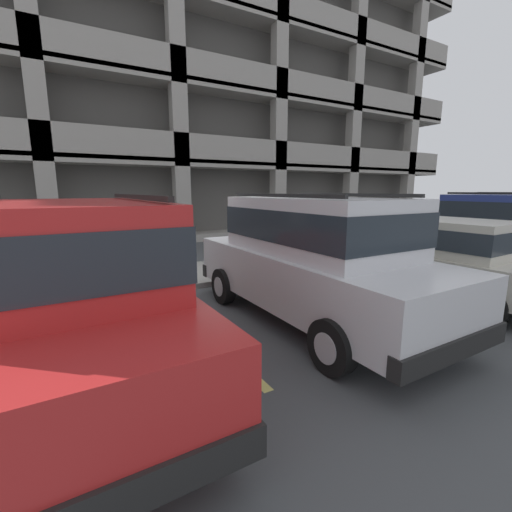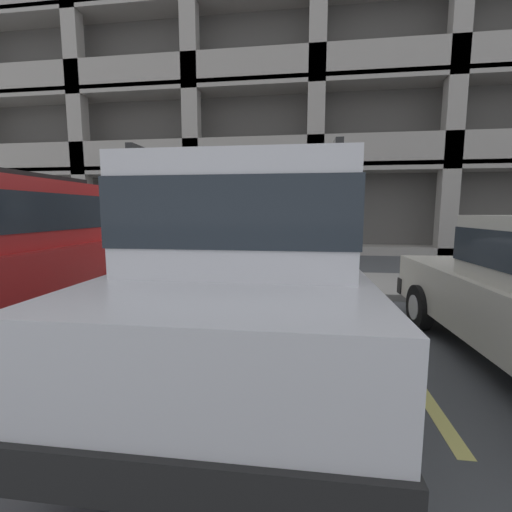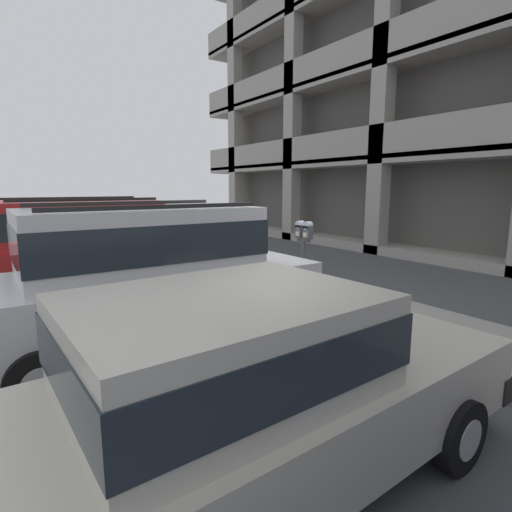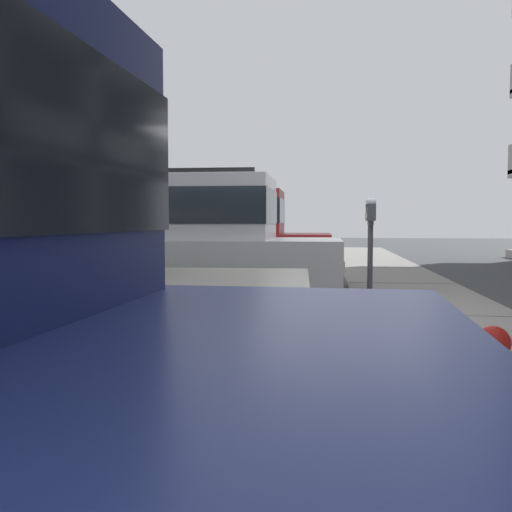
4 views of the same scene
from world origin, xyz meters
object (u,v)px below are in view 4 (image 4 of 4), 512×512
object	(u,v)px
dark_hatchback	(46,284)
fire_hydrant	(491,392)
parking_meter_near	(370,229)
silver_suv	(169,242)
red_sedan	(210,236)

from	to	relation	value
dark_hatchback	fire_hydrant	distance (m)	3.73
dark_hatchback	parking_meter_near	xyz separation A→B (m)	(-2.89, 3.03, 0.45)
silver_suv	red_sedan	size ratio (longest dim) A/B	1.00
dark_hatchback	fire_hydrant	bearing A→B (deg)	61.46
fire_hydrant	silver_suv	bearing A→B (deg)	-146.40
silver_suv	red_sedan	world-z (taller)	same
silver_suv	red_sedan	xyz separation A→B (m)	(-3.37, -0.12, 0.00)
parking_meter_near	fire_hydrant	bearing A→B (deg)	3.75
dark_hatchback	fire_hydrant	size ratio (longest dim) A/B	6.50
red_sedan	dark_hatchback	bearing A→B (deg)	-2.40
red_sedan	dark_hatchback	world-z (taller)	red_sedan
parking_meter_near	fire_hydrant	size ratio (longest dim) A/B	2.22
silver_suv	parking_meter_near	bearing A→B (deg)	88.52
red_sedan	parking_meter_near	distance (m)	4.47
red_sedan	fire_hydrant	distance (m)	8.58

